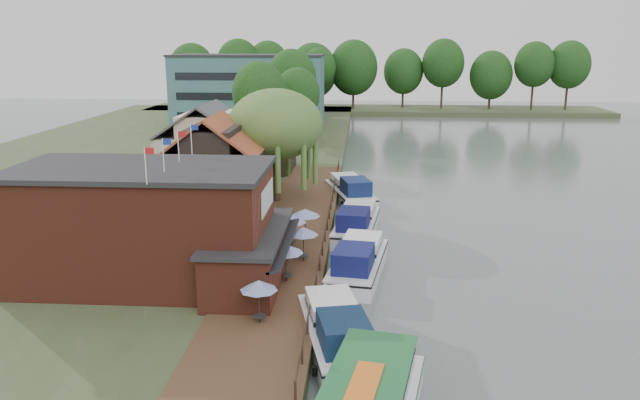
{
  "coord_description": "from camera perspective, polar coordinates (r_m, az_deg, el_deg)",
  "views": [
    {
      "loc": [
        -2.75,
        -36.86,
        15.61
      ],
      "look_at": [
        -6.0,
        12.0,
        3.0
      ],
      "focal_mm": 35.0,
      "sensor_mm": 36.0,
      "label": 1
    }
  ],
  "objects": [
    {
      "name": "umbrella_1",
      "position": [
        38.65,
        -3.15,
        -5.74
      ],
      "size": [
        2.22,
        2.22,
        2.38
      ],
      "primitive_type": null,
      "color": "#1C3B9B",
      "rests_on": "quay_deck"
    },
    {
      "name": "bank_tree_0",
      "position": [
        80.52,
        -5.53,
        8.26
      ],
      "size": [
        6.9,
        6.9,
        12.09
      ],
      "primitive_type": null,
      "color": "#143811",
      "rests_on": "land_bank"
    },
    {
      "name": "umbrella_0",
      "position": [
        33.3,
        -5.58,
        -9.21
      ],
      "size": [
        2.01,
        2.01,
        2.38
      ],
      "primitive_type": null,
      "color": "navy",
      "rests_on": "quay_deck"
    },
    {
      "name": "umbrella_4",
      "position": [
        46.43,
        -1.36,
        -2.24
      ],
      "size": [
        2.29,
        2.29,
        2.38
      ],
      "primitive_type": null,
      "color": "navy",
      "rests_on": "quay_deck"
    },
    {
      "name": "cottage_c",
      "position": [
        71.52,
        -5.32,
        6.05
      ],
      "size": [
        7.6,
        7.6,
        8.5
      ],
      "primitive_type": null,
      "color": "black",
      "rests_on": "land_bank"
    },
    {
      "name": "quay_rail",
      "position": [
        49.48,
        0.69,
        -2.13
      ],
      "size": [
        0.2,
        49.0,
        1.0
      ],
      "primitive_type": null,
      "color": "black",
      "rests_on": "land_bank"
    },
    {
      "name": "bank_tree_4",
      "position": [
        122.64,
        -2.0,
        10.59
      ],
      "size": [
        8.41,
        8.41,
        12.79
      ],
      "primitive_type": null,
      "color": "#143811",
      "rests_on": "land_bank"
    },
    {
      "name": "bank_tree_2",
      "position": [
        94.2,
        -2.59,
        9.6
      ],
      "size": [
        7.31,
        7.31,
        13.39
      ],
      "primitive_type": null,
      "color": "#143811",
      "rests_on": "land_bank"
    },
    {
      "name": "pub",
      "position": [
        39.15,
        -13.07,
        -2.2
      ],
      "size": [
        20.0,
        11.0,
        7.3
      ],
      "primitive_type": null,
      "color": "maroon",
      "rests_on": "land_bank"
    },
    {
      "name": "cruiser_2",
      "position": [
        51.34,
        3.35,
        -1.77
      ],
      "size": [
        4.63,
        10.94,
        2.6
      ],
      "primitive_type": null,
      "rotation": [
        0.0,
        0.0,
        -0.12
      ],
      "color": "silver",
      "rests_on": "ground"
    },
    {
      "name": "bank_tree_5",
      "position": [
        130.9,
        -0.11,
        10.92
      ],
      "size": [
        7.02,
        7.02,
        13.15
      ],
      "primitive_type": null,
      "color": "#143811",
      "rests_on": "land_bank"
    },
    {
      "name": "hotel_block",
      "position": [
        108.91,
        -6.48,
        9.89
      ],
      "size": [
        25.4,
        12.4,
        12.3
      ],
      "primitive_type": null,
      "color": "#38666B",
      "rests_on": "land_bank"
    },
    {
      "name": "bank_tree_3",
      "position": [
        116.31,
        -2.29,
        9.76
      ],
      "size": [
        6.17,
        6.17,
        10.3
      ],
      "primitive_type": null,
      "color": "#143811",
      "rests_on": "land_bank"
    },
    {
      "name": "umbrella_3",
      "position": [
        44.9,
        -2.67,
        -2.83
      ],
      "size": [
        2.26,
        2.26,
        2.38
      ],
      "primitive_type": null,
      "color": "navy",
      "rests_on": "quay_deck"
    },
    {
      "name": "umbrella_2",
      "position": [
        42.04,
        -1.53,
        -4.04
      ],
      "size": [
        2.06,
        2.06,
        2.38
      ],
      "primitive_type": null,
      "color": "navy",
      "rests_on": "quay_deck"
    },
    {
      "name": "ground",
      "position": [
        40.12,
        7.52,
        -8.59
      ],
      "size": [
        260.0,
        260.0,
        0.0
      ],
      "primitive_type": "plane",
      "color": "#4E5A5A",
      "rests_on": "ground"
    },
    {
      "name": "quay_deck",
      "position": [
        49.35,
        -2.47,
        -2.73
      ],
      "size": [
        6.0,
        50.0,
        0.1
      ],
      "primitive_type": "cube",
      "color": "#47301E",
      "rests_on": "land_bank"
    },
    {
      "name": "swan",
      "position": [
        29.5,
        1.63,
        -17.01
      ],
      "size": [
        0.44,
        0.44,
        0.44
      ],
      "primitive_type": "sphere",
      "color": "white",
      "rests_on": "ground"
    },
    {
      "name": "cruiser_1",
      "position": [
        42.57,
        3.5,
        -5.22
      ],
      "size": [
        4.97,
        11.06,
        2.62
      ],
      "primitive_type": null,
      "rotation": [
        0.0,
        0.0,
        -0.15
      ],
      "color": "white",
      "rests_on": "ground"
    },
    {
      "name": "cruiser_0",
      "position": [
        32.91,
        1.55,
        -11.38
      ],
      "size": [
        5.58,
        10.94,
        2.56
      ],
      "primitive_type": null,
      "rotation": [
        0.0,
        0.0,
        0.22
      ],
      "color": "white",
      "rests_on": "ground"
    },
    {
      "name": "cottage_a",
      "position": [
        53.33,
        -9.56,
        3.04
      ],
      "size": [
        8.6,
        7.6,
        8.5
      ],
      "primitive_type": null,
      "color": "black",
      "rests_on": "land_bank"
    },
    {
      "name": "bank_tree_1",
      "position": [
        88.2,
        -2.09,
        8.49
      ],
      "size": [
        6.35,
        6.35,
        10.96
      ],
      "primitive_type": null,
      "color": "#143811",
      "rests_on": "land_bank"
    },
    {
      "name": "cottage_b",
      "position": [
        63.59,
        -10.16,
        4.84
      ],
      "size": [
        9.6,
        8.6,
        8.5
      ],
      "primitive_type": null,
      "color": "beige",
      "rests_on": "land_bank"
    },
    {
      "name": "willow",
      "position": [
        57.17,
        -4.05,
        4.94
      ],
      "size": [
        8.6,
        8.6,
        10.43
      ],
      "primitive_type": null,
      "color": "#476B2D",
      "rests_on": "land_bank"
    },
    {
      "name": "land_bank",
      "position": [
        78.33,
        -16.65,
        2.71
      ],
      "size": [
        50.0,
        140.0,
        1.0
      ],
      "primitive_type": "cube",
      "color": "#384728",
      "rests_on": "ground"
    },
    {
      "name": "cruiser_3",
      "position": [
        62.15,
        2.78,
        1.13
      ],
      "size": [
        6.31,
        11.27,
        2.63
      ],
      "primitive_type": null,
      "rotation": [
        0.0,
        0.0,
        0.28
      ],
      "color": "white",
      "rests_on": "ground"
    }
  ]
}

